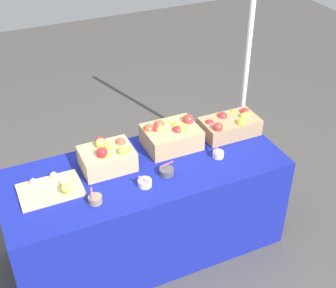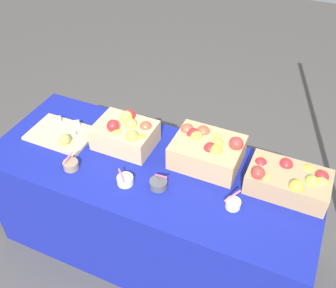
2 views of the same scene
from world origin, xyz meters
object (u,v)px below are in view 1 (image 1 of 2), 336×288
Objects in this scene: sample_bowl_near at (95,199)px; sample_bowl_far at (218,154)px; cutting_board_front at (52,189)px; sample_bowl_extra at (167,171)px; tent_pole at (246,68)px; apple_crate_right at (108,157)px; apple_crate_middle at (171,135)px; apple_crate_left at (230,125)px; sample_bowl_mid at (145,183)px.

sample_bowl_near and sample_bowl_far have the same top height.
sample_bowl_extra is (0.72, -0.14, 0.01)m from cutting_board_front.
tent_pole reaches higher than sample_bowl_extra.
apple_crate_middle is at bearing 6.94° from apple_crate_right.
apple_crate_left is 0.95m from apple_crate_right.
tent_pole is (1.58, 0.84, 0.20)m from sample_bowl_near.
cutting_board_front is 3.94× the size of sample_bowl_extra.
apple_crate_right reaches higher than sample_bowl_extra.
cutting_board_front is 0.58m from sample_bowl_mid.
apple_crate_right is at bearing -178.73° from apple_crate_left.
sample_bowl_extra is at bearing -119.54° from apple_crate_middle.
sample_bowl_far is at bearing -15.79° from apple_crate_right.
sample_bowl_mid is 1.51m from tent_pole.
sample_bowl_extra is at bearing -144.54° from tent_pole.
tent_pole is at bearing 47.53° from sample_bowl_far.
cutting_board_front is at bearing 160.84° from sample_bowl_mid.
sample_bowl_near is (-0.67, -0.36, -0.06)m from apple_crate_middle.
sample_bowl_mid is at bearing -146.87° from tent_pole.
apple_crate_right is 3.72× the size of sample_bowl_near.
sample_bowl_mid is 0.05× the size of tent_pole.
sample_bowl_near is 0.94× the size of sample_bowl_extra.
apple_crate_middle is 0.77m from sample_bowl_near.
sample_bowl_far is (0.24, -0.26, -0.06)m from apple_crate_middle.
apple_crate_middle reaches higher than apple_crate_left.
sample_bowl_extra reaches higher than sample_bowl_mid.
apple_crate_left is at bearing 22.08° from sample_bowl_extra.
apple_crate_middle is 1.10× the size of apple_crate_right.
tent_pole is at bearing 35.46° from sample_bowl_extra.
apple_crate_right is (-0.94, -0.02, 0.01)m from apple_crate_left.
apple_crate_left is 4.21× the size of sample_bowl_extra.
sample_bowl_mid reaches higher than cutting_board_front.
sample_bowl_far is at bearing -48.05° from apple_crate_middle.
apple_crate_middle is 0.49m from apple_crate_right.
sample_bowl_mid is at bearing -19.16° from cutting_board_front.
sample_bowl_far reaches higher than sample_bowl_mid.
apple_crate_right reaches higher than sample_bowl_mid.
apple_crate_right is 0.32m from sample_bowl_mid.
tent_pole is (0.68, 0.74, 0.20)m from sample_bowl_far.
apple_crate_middle is at bearing 175.29° from apple_crate_left.
cutting_board_front is at bearing -160.77° from tent_pole.
apple_crate_middle is 0.20× the size of tent_pole.
apple_crate_right is 3.69× the size of sample_bowl_far.
apple_crate_right is 1.50m from tent_pole.
apple_crate_middle reaches higher than cutting_board_front.
apple_crate_right is 0.42m from cutting_board_front.
apple_crate_left is 1.21× the size of apple_crate_right.
sample_bowl_near reaches higher than cutting_board_front.
apple_crate_middle reaches higher than sample_bowl_near.
sample_bowl_mid is at bearing -172.23° from sample_bowl_far.
sample_bowl_extra is at bearing -157.92° from apple_crate_left.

